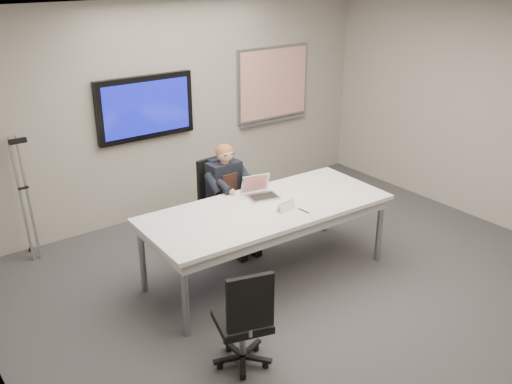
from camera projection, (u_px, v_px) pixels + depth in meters
floor at (331, 302)px, 5.81m from camera, size 6.00×6.00×0.02m
ceiling at (348, 16)px, 4.73m from camera, size 6.00×6.00×0.02m
wall_back at (179, 109)px, 7.50m from camera, size 6.00×0.02×2.80m
conference_table at (267, 215)px, 6.03m from camera, size 2.69×1.19×0.82m
tv_display at (146, 108)px, 7.14m from camera, size 1.30×0.09×0.80m
whiteboard at (273, 85)px, 8.27m from camera, size 1.25×0.08×1.10m
office_chair_far at (221, 216)px, 6.96m from camera, size 0.54×0.54×1.03m
office_chair_near at (244, 336)px, 4.79m from camera, size 0.58×0.58×0.98m
seated_person at (232, 208)px, 6.71m from camera, size 0.40×0.68×1.26m
crutch at (24, 196)px, 6.43m from camera, size 0.28×0.59×1.53m
laptop at (260, 191)px, 6.24m from camera, size 0.37×0.36×0.23m
name_tent at (286, 206)px, 5.90m from camera, size 0.24×0.11×0.09m
pen at (304, 211)px, 5.88m from camera, size 0.02×0.15×0.01m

